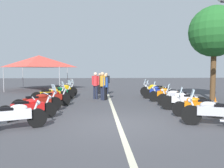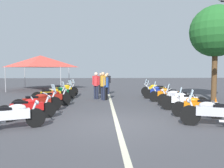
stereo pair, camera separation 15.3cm
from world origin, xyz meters
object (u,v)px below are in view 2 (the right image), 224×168
motorcycle_right_row_1 (197,106)px  bystander_1 (107,82)px  motorcycle_right_row_4 (167,94)px  motorcycle_left_row_4 (51,95)px  motorcycle_right_row_0 (212,112)px  motorcycle_left_row_6 (64,90)px  traffic_cone_0 (216,104)px  bystander_0 (96,83)px  bystander_3 (103,84)px  motorcycle_right_row_2 (184,101)px  motorcycle_left_row_0 (12,116)px  motorcycle_right_row_6 (156,90)px  motorcycle_left_row_5 (60,92)px  bystander_4 (106,85)px  motorcycle_left_row_2 (38,102)px  event_tent (41,61)px  motorcycle_left_row_3 (51,98)px  bystander_2 (101,82)px  motorcycle_left_row_1 (28,108)px  roadside_tree_0 (216,32)px  motorcycle_right_row_3 (177,98)px  motorcycle_right_row_5 (158,92)px

motorcycle_right_row_1 → bystander_1: size_ratio=1.18×
motorcycle_right_row_4 → motorcycle_left_row_4: bearing=16.8°
motorcycle_right_row_0 → motorcycle_right_row_4: (5.38, -0.14, -0.02)m
motorcycle_left_row_6 → traffic_cone_0: bearing=-58.6°
motorcycle_left_row_6 → traffic_cone_0: size_ratio=3.11×
bystander_0 → bystander_3: bystander_3 is taller
motorcycle_right_row_2 → motorcycle_left_row_0: bearing=47.2°
motorcycle_right_row_6 → bystander_3: (-1.69, 3.74, 0.55)m
motorcycle_left_row_5 → bystander_4: bearing=-35.8°
motorcycle_left_row_2 → motorcycle_left_row_0: bearing=-121.8°
motorcycle_left_row_2 → motorcycle_right_row_6: bearing=7.6°
bystander_1 → motorcycle_left_row_6: bearing=100.5°
motorcycle_left_row_4 → motorcycle_right_row_6: motorcycle_left_row_4 is taller
motorcycle_right_row_6 → event_tent: bearing=-8.5°
motorcycle_left_row_3 → bystander_2: (5.61, -2.48, 0.49)m
motorcycle_left_row_2 → motorcycle_right_row_0: 7.01m
motorcycle_left_row_1 → motorcycle_right_row_6: (6.81, -6.60, 0.02)m
motorcycle_right_row_1 → motorcycle_left_row_2: bearing=6.2°
motorcycle_right_row_1 → motorcycle_right_row_4: size_ratio=0.91×
motorcycle_left_row_1 → bystander_1: 8.82m
motorcycle_right_row_0 → motorcycle_right_row_6: (8.09, -0.16, -0.00)m
motorcycle_left_row_2 → bystander_2: (7.09, -2.74, 0.47)m
motorcycle_left_row_1 → bystander_0: size_ratio=1.15×
motorcycle_left_row_6 → bystander_2: size_ratio=1.19×
roadside_tree_0 → event_tent: bearing=58.7°
motorcycle_left_row_1 → motorcycle_right_row_2: motorcycle_right_row_2 is taller
motorcycle_right_row_1 → bystander_2: 9.26m
bystander_1 → roadside_tree_0: roadside_tree_0 is taller
motorcycle_left_row_5 → event_tent: 7.99m
motorcycle_right_row_6 → bystander_3: bearing=46.4°
traffic_cone_0 → motorcycle_left_row_3: bearing=80.9°
motorcycle_left_row_6 → motorcycle_right_row_2: size_ratio=0.95×
motorcycle_right_row_6 → traffic_cone_0: 5.41m
bystander_3 → motorcycle_right_row_3: bearing=113.0°
traffic_cone_0 → event_tent: size_ratio=0.12×
bystander_0 → motorcycle_left_row_3: bearing=-10.7°
motorcycle_left_row_2 → bystander_3: bystander_3 is taller
motorcycle_left_row_1 → motorcycle_left_row_3: 2.90m
motorcycle_right_row_4 → bystander_1: bearing=-34.4°
motorcycle_left_row_3 → motorcycle_right_row_0: 7.48m
motorcycle_right_row_1 → motorcycle_left_row_1: bearing=18.3°
motorcycle_left_row_4 → motorcycle_right_row_2: (-2.58, -6.58, -0.00)m
motorcycle_left_row_0 → motorcycle_right_row_5: 9.41m
motorcycle_right_row_1 → motorcycle_right_row_6: motorcycle_right_row_6 is taller
bystander_2 → event_tent: size_ratio=0.32×
motorcycle_left_row_0 → motorcycle_left_row_6: motorcycle_left_row_6 is taller
motorcycle_left_row_4 → motorcycle_right_row_3: (-1.36, -6.68, -0.02)m
motorcycle_left_row_1 → bystander_3: 5.90m
motorcycle_right_row_1 → bystander_4: bystander_4 is taller
motorcycle_left_row_3 → motorcycle_left_row_5: bearing=63.8°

